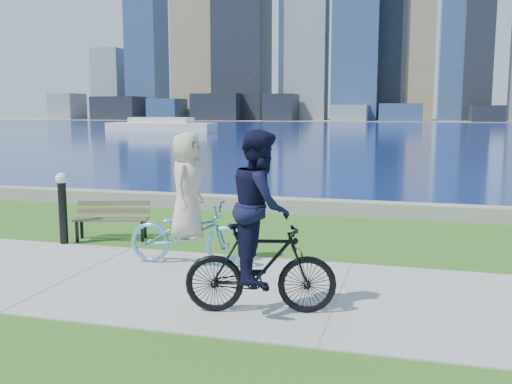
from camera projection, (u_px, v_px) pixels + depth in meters
ground at (337, 298)px, 7.73m from camera, size 320.00×320.00×0.00m
concrete_path at (337, 297)px, 7.73m from camera, size 80.00×3.50×0.02m
seawall at (371, 209)px, 13.62m from camera, size 90.00×0.50×0.35m
bay_water at (406, 129)px, 76.44m from camera, size 320.00×131.00×0.01m
far_shore at (410, 121)px, 131.78m from camera, size 320.00×30.00×0.12m
city_skyline at (394, 10)px, 128.64m from camera, size 174.96×21.60×76.00m
ferry_near at (161, 126)px, 65.13m from camera, size 12.38×3.54×1.68m
park_bench at (112, 216)px, 11.18m from camera, size 1.51×0.88×0.74m
bollard_lamp at (62, 204)px, 10.69m from camera, size 0.22×0.22×1.37m
cyclist_woman at (187, 216)px, 9.24m from camera, size 0.78×2.01×2.15m
cyclist_man at (261, 238)px, 6.98m from camera, size 0.95×1.95×2.28m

